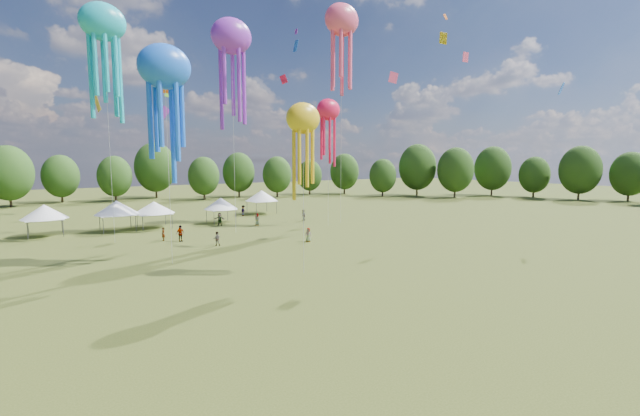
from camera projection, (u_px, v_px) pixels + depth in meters
ground at (586, 381)px, 17.36m from camera, size 300.00×300.00×0.00m
spectator_near at (217, 239)px, 44.73m from camera, size 0.90×0.81×1.52m
spectators_far at (242, 220)px, 57.97m from camera, size 22.01×25.61×1.86m
festival_tents at (170, 204)px, 59.02m from camera, size 36.48×11.52×4.01m
show_kites at (249, 62)px, 48.66m from camera, size 34.79×24.84×30.77m
small_kites at (216, 0)px, 49.53m from camera, size 77.59×59.72×43.79m
treeline at (151, 177)px, 66.18m from camera, size 201.57×95.24×13.43m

